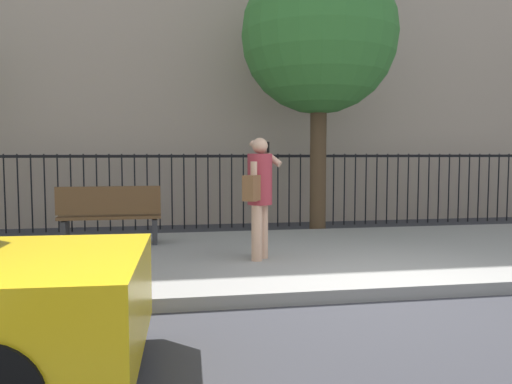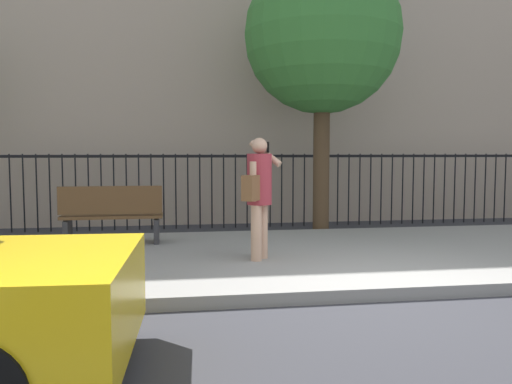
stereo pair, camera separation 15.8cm
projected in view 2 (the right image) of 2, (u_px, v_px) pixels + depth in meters
The scene contains 6 objects.
ground_plane at pixel (402, 301), 5.74m from camera, with size 60.00×60.00×0.00m, color #333338.
sidewalk at pixel (339, 256), 7.90m from camera, with size 28.00×4.40×0.15m, color gray.
iron_fence at pixel (287, 180), 11.47m from camera, with size 12.03×0.04×1.60m.
pedestrian_on_phone at pixel (259, 189), 7.15m from camera, with size 0.63×0.72×1.68m.
street_bench at pixel (112, 214), 8.36m from camera, with size 1.60×0.45×0.95m.
street_tree_near at pixel (322, 36), 10.07m from camera, with size 3.02×3.02×5.40m.
Camera 2 is at (-2.45, -5.31, 1.63)m, focal length 36.72 mm.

